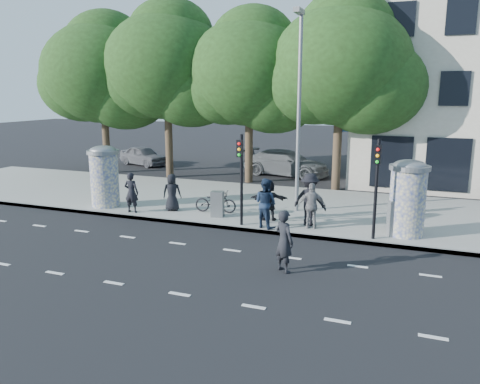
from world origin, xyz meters
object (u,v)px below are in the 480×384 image
at_px(ad_column_left, 104,175).
at_px(ped_f, 269,200).
at_px(cabinet_left, 217,204).
at_px(ped_c, 266,203).
at_px(ped_a, 172,192).
at_px(ped_d, 310,200).
at_px(cabinet_right, 397,218).
at_px(car_left, 143,156).
at_px(street_lamp, 299,98).
at_px(traffic_pole_near, 241,170).
at_px(traffic_pole_far, 377,179).
at_px(man_road, 284,241).
at_px(ad_column_right, 408,196).
at_px(bicycle, 216,202).
at_px(ped_e, 312,206).
at_px(ped_b, 131,192).
at_px(car_right, 286,163).

xyz_separation_m(ad_column_left, ped_f, (7.36, 0.33, -0.60)).
bearing_deg(cabinet_left, ped_c, -27.99).
relative_size(ped_a, ped_d, 0.80).
distance_m(cabinet_right, car_left, 20.88).
bearing_deg(street_lamp, traffic_pole_near, -116.23).
xyz_separation_m(traffic_pole_far, man_road, (-2.15, -3.54, -1.32)).
distance_m(ad_column_right, street_lamp, 5.81).
xyz_separation_m(ad_column_left, ped_d, (8.99, 0.22, -0.41)).
relative_size(traffic_pole_far, bicycle, 1.97).
height_order(ped_e, cabinet_right, ped_e).
xyz_separation_m(street_lamp, ped_b, (-6.31, -2.65, -3.81)).
xyz_separation_m(ad_column_right, street_lamp, (-4.40, 1.93, 3.26)).
xyz_separation_m(ad_column_left, cabinet_left, (5.29, 0.10, -0.87)).
relative_size(ped_a, cabinet_left, 1.52).
bearing_deg(cabinet_right, cabinet_left, 156.78).
distance_m(street_lamp, bicycle, 5.38).
bearing_deg(ped_c, ped_f, -55.80).
height_order(ped_c, cabinet_left, ped_c).
bearing_deg(car_left, ad_column_left, -135.07).
xyz_separation_m(ped_c, ped_f, (-0.18, 0.98, -0.13)).
height_order(street_lamp, ped_b, street_lamp).
height_order(ad_column_right, ped_b, ad_column_right).
bearing_deg(ped_a, traffic_pole_near, 142.90).
distance_m(traffic_pole_far, ped_b, 9.79).
height_order(ped_f, bicycle, ped_f).
bearing_deg(car_right, car_left, 96.76).
bearing_deg(bicycle, ad_column_left, 89.21).
xyz_separation_m(ad_column_left, cabinet_right, (12.12, 0.02, -0.77)).
bearing_deg(traffic_pole_near, bicycle, 139.76).
distance_m(ped_a, man_road, 7.63).
distance_m(traffic_pole_near, ped_f, 1.82).
relative_size(ped_c, ped_d, 0.94).
xyz_separation_m(ped_a, car_left, (-8.47, 11.16, -0.27)).
relative_size(ped_f, cabinet_right, 1.27).
bearing_deg(ped_f, car_left, -55.04).
distance_m(ped_c, cabinet_right, 4.63).
xyz_separation_m(ped_a, ped_e, (6.04, -0.49, 0.06)).
xyz_separation_m(man_road, car_right, (-4.16, 15.31, -0.13)).
bearing_deg(ped_c, ped_d, -125.20).
relative_size(street_lamp, ped_f, 5.06).
xyz_separation_m(traffic_pole_far, ped_b, (-9.71, 0.19, -1.24)).
bearing_deg(ped_f, cabinet_right, 162.43).
xyz_separation_m(ad_column_right, ped_c, (-4.86, -0.85, -0.47)).
xyz_separation_m(ped_c, ped_d, (1.45, 0.87, 0.06)).
relative_size(traffic_pole_near, traffic_pole_far, 1.00).
bearing_deg(ped_a, street_lamp, 179.74).
relative_size(ped_b, car_left, 0.43).
height_order(ped_b, cabinet_right, ped_b).
bearing_deg(ad_column_left, bicycle, 8.01).
bearing_deg(man_road, ped_e, -55.64).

